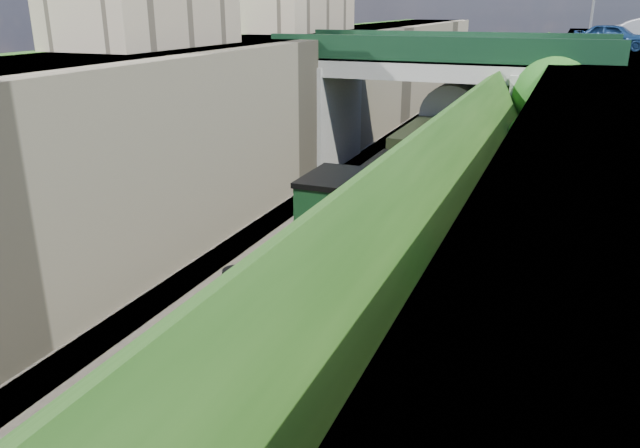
# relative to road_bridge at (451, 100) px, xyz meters

# --- Properties ---
(trackbed) EXTENTS (10.00, 90.00, 0.20)m
(trackbed) POSITION_rel_road_bridge_xyz_m (-0.94, -4.00, -3.98)
(trackbed) COLOR #473F38
(trackbed) RESTS_ON ground
(retaining_wall) EXTENTS (1.00, 90.00, 7.00)m
(retaining_wall) POSITION_rel_road_bridge_xyz_m (-6.44, -4.00, -0.58)
(retaining_wall) COLOR #756B56
(retaining_wall) RESTS_ON ground
(street_plateau_left) EXTENTS (6.00, 90.00, 7.00)m
(street_plateau_left) POSITION_rel_road_bridge_xyz_m (-9.94, -4.00, -0.58)
(street_plateau_left) COLOR #262628
(street_plateau_left) RESTS_ON ground
(embankment_slope) EXTENTS (4.28, 90.00, 6.36)m
(embankment_slope) POSITION_rel_road_bridge_xyz_m (3.99, -7.24, -1.42)
(embankment_slope) COLOR #1E4714
(embankment_slope) RESTS_ON ground
(track_left) EXTENTS (2.50, 90.00, 0.20)m
(track_left) POSITION_rel_road_bridge_xyz_m (-2.94, -4.00, -3.83)
(track_left) COLOR black
(track_left) RESTS_ON trackbed
(track_right) EXTENTS (2.50, 90.00, 0.20)m
(track_right) POSITION_rel_road_bridge_xyz_m (0.26, -4.00, -3.83)
(track_right) COLOR black
(track_right) RESTS_ON trackbed
(road_bridge) EXTENTS (16.00, 6.40, 7.25)m
(road_bridge) POSITION_rel_road_bridge_xyz_m (0.00, 0.00, 0.00)
(road_bridge) COLOR gray
(road_bridge) RESTS_ON ground
(tree) EXTENTS (3.60, 3.80, 6.60)m
(tree) POSITION_rel_road_bridge_xyz_m (4.97, -2.42, 0.57)
(tree) COLOR black
(tree) RESTS_ON ground
(car_blue) EXTENTS (4.36, 2.64, 1.39)m
(car_blue) POSITION_rel_road_bridge_xyz_m (7.32, 6.97, 2.87)
(car_blue) COLOR navy
(car_blue) RESTS_ON street_plateau_right
(locomotive) EXTENTS (3.10, 10.22, 3.83)m
(locomotive) POSITION_rel_road_bridge_xyz_m (0.26, -18.54, -2.18)
(locomotive) COLOR black
(locomotive) RESTS_ON trackbed
(tender) EXTENTS (2.70, 6.00, 3.05)m
(tender) POSITION_rel_road_bridge_xyz_m (0.26, -11.18, -2.46)
(tender) COLOR black
(tender) RESTS_ON trackbed
(coach_front) EXTENTS (2.90, 18.00, 3.70)m
(coach_front) POSITION_rel_road_bridge_xyz_m (0.26, 1.42, -2.03)
(coach_front) COLOR black
(coach_front) RESTS_ON trackbed
(coach_middle) EXTENTS (2.90, 18.00, 3.70)m
(coach_middle) POSITION_rel_road_bridge_xyz_m (0.26, 20.22, -2.03)
(coach_middle) COLOR black
(coach_middle) RESTS_ON trackbed
(coach_rear) EXTENTS (2.90, 18.00, 3.70)m
(coach_rear) POSITION_rel_road_bridge_xyz_m (0.26, 39.02, -2.03)
(coach_rear) COLOR black
(coach_rear) RESTS_ON trackbed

